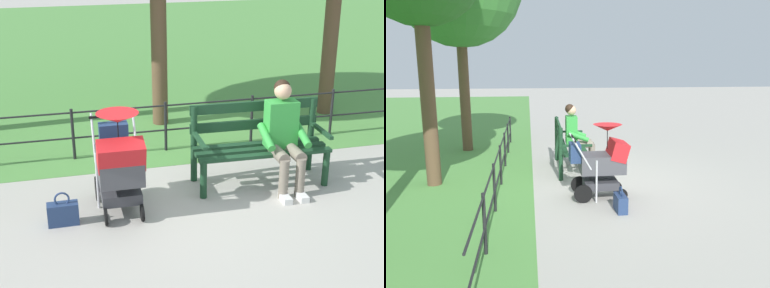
# 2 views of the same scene
# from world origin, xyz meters

# --- Properties ---
(ground_plane) EXTENTS (60.00, 60.00, 0.00)m
(ground_plane) POSITION_xyz_m (0.00, 0.00, 0.00)
(ground_plane) COLOR #ADA89E
(park_bench) EXTENTS (1.61, 0.64, 0.96)m
(park_bench) POSITION_xyz_m (-0.87, -0.12, 0.53)
(park_bench) COLOR #193D23
(park_bench) RESTS_ON ground
(person_on_bench) EXTENTS (0.54, 0.74, 1.28)m
(person_on_bench) POSITION_xyz_m (-1.10, 0.11, 0.68)
(person_on_bench) COLOR slate
(person_on_bench) RESTS_ON ground
(stroller) EXTENTS (0.52, 0.90, 1.15)m
(stroller) POSITION_xyz_m (0.84, 0.26, 0.59)
(stroller) COLOR black
(stroller) RESTS_ON ground
(handbag) EXTENTS (0.32, 0.14, 0.37)m
(handbag) POSITION_xyz_m (1.47, 0.40, 0.13)
(handbag) COLOR navy
(handbag) RESTS_ON ground
(park_fence) EXTENTS (7.50, 0.04, 0.70)m
(park_fence) POSITION_xyz_m (-0.27, -1.35, 0.42)
(park_fence) COLOR black
(park_fence) RESTS_ON ground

